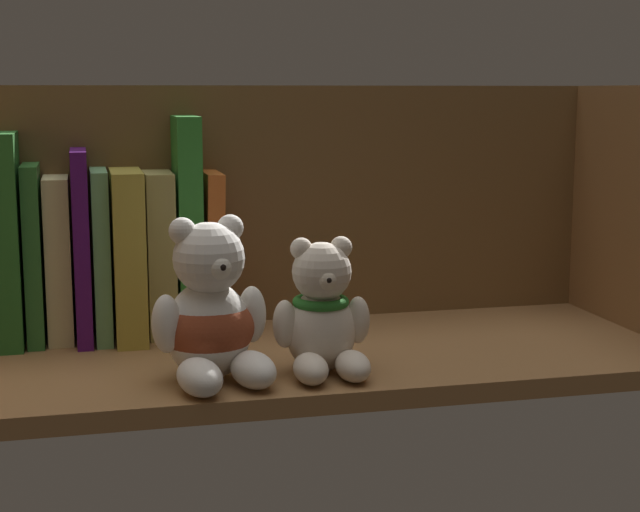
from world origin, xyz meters
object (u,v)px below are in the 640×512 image
book_4 (34,253)px  book_5 (59,259)px  book_7 (101,254)px  teddy_bear_larger (210,317)px  book_6 (82,244)px  book_11 (211,252)px  book_9 (159,253)px  book_10 (187,225)px  book_3 (10,238)px  teddy_bear_smaller (322,316)px  book_8 (127,253)px

book_4 → book_5: size_ratio=1.08×
book_7 → teddy_bear_larger: book_7 is taller
book_6 → book_11: 14.49cm
book_9 → book_10: book_10 is taller
book_3 → teddy_bear_smaller: (30.25, -20.35, -5.81)cm
book_5 → teddy_bear_smaller: bearing=-38.9°
book_9 → book_11: bearing=0.0°
book_5 → book_6: book_6 is taller
book_5 → teddy_bear_larger: size_ratio=1.15×
book_5 → book_7: book_7 is taller
book_10 → teddy_bear_smaller: (10.85, -20.35, -6.62)cm
book_8 → book_9: (3.58, 0.00, -0.18)cm
book_6 → book_7: bearing=-0.0°
book_4 → book_10: bearing=-0.0°
book_6 → book_8: 5.12cm
book_5 → book_10: bearing=0.0°
book_6 → teddy_bear_smaller: 30.83cm
book_6 → book_10: 11.93cm
book_7 → book_10: 10.14cm
book_6 → book_7: 2.35cm
book_4 → teddy_bear_larger: book_4 is taller
book_6 → book_8: bearing=-0.0°
book_3 → teddy_bear_larger: size_ratio=1.46×
book_6 → book_9: 8.67cm
book_3 → book_11: size_ratio=1.26×
book_7 → book_5: bearing=180.0°
book_3 → book_6: (7.60, 0.00, -0.96)cm
book_3 → book_4: 3.02cm
book_5 → book_9: (11.11, -0.00, 0.17)cm
book_5 → book_6: size_ratio=0.86×
book_6 → book_9: book_6 is taller
book_7 → book_6: bearing=180.0°
book_4 → book_11: bearing=-0.0°
book_6 → book_11: (14.42, -0.00, -1.40)cm
book_3 → book_4: (2.46, 0.00, -1.74)cm
book_4 → book_6: 5.20cm
book_10 → book_3: bearing=180.0°
book_4 → book_9: (13.71, -0.00, -0.55)cm
teddy_bear_larger → teddy_bear_smaller: size_ratio=1.18×
book_10 → book_11: bearing=0.0°
book_5 → book_11: bearing=0.0°
book_10 → teddy_bear_larger: size_ratio=1.56×
book_9 → book_10: 4.47cm
book_11 → teddy_bear_smaller: bearing=-68.0°
book_10 → teddy_bear_smaller: size_ratio=1.83×
book_5 → teddy_bear_larger: (14.24, -20.19, -2.87)cm
book_5 → book_9: size_ratio=0.98×
book_8 → book_9: size_ratio=1.02×
book_6 → book_11: book_6 is taller
book_3 → book_5: bearing=0.0°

